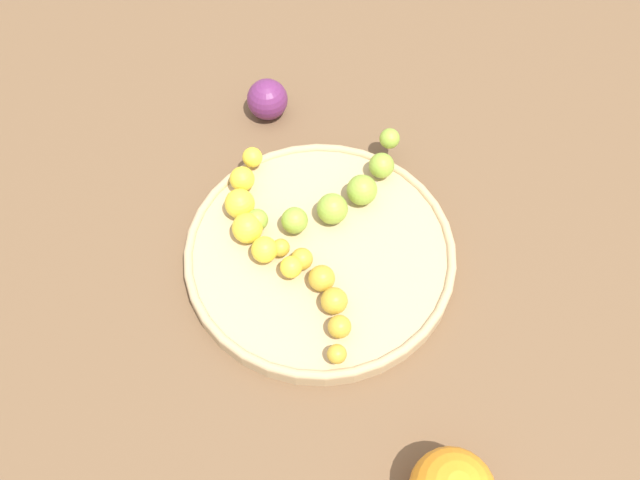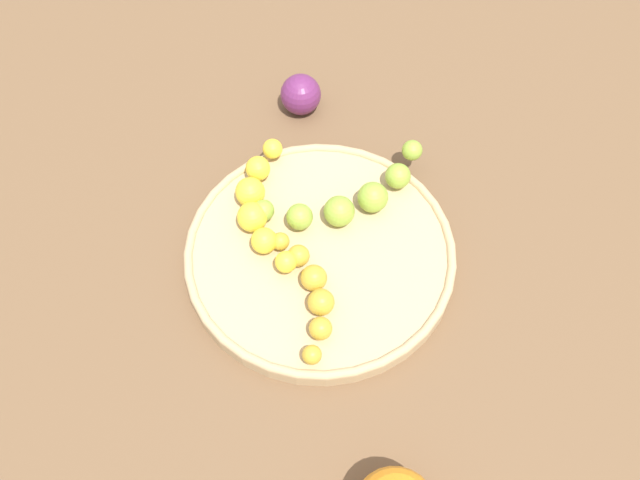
{
  "view_description": "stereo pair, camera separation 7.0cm",
  "coord_description": "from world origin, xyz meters",
  "px_view_note": "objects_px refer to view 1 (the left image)",
  "views": [
    {
      "loc": [
        -0.25,
        0.27,
        0.63
      ],
      "look_at": [
        0.0,
        0.0,
        0.04
      ],
      "focal_mm": 36.54,
      "sensor_mm": 36.0,
      "label": 1
    },
    {
      "loc": [
        -0.3,
        0.22,
        0.63
      ],
      "look_at": [
        0.0,
        0.0,
        0.04
      ],
      "focal_mm": 36.54,
      "sensor_mm": 36.0,
      "label": 2
    }
  ],
  "objects_px": {
    "fruit_bowl": "(320,252)",
    "plum_purple": "(267,99)",
    "banana_yellow": "(251,214)",
    "banana_green": "(341,193)",
    "banana_spotted": "(322,292)"
  },
  "relations": [
    {
      "from": "fruit_bowl",
      "to": "banana_spotted",
      "type": "bearing_deg",
      "value": 135.24
    },
    {
      "from": "banana_green",
      "to": "plum_purple",
      "type": "xyz_separation_m",
      "value": [
        0.17,
        -0.05,
        -0.01
      ]
    },
    {
      "from": "banana_spotted",
      "to": "banana_green",
      "type": "relative_size",
      "value": 0.68
    },
    {
      "from": "fruit_bowl",
      "to": "banana_yellow",
      "type": "relative_size",
      "value": 1.89
    },
    {
      "from": "fruit_bowl",
      "to": "banana_green",
      "type": "height_order",
      "value": "banana_green"
    },
    {
      "from": "banana_yellow",
      "to": "banana_green",
      "type": "xyz_separation_m",
      "value": [
        -0.05,
        -0.09,
        0.0
      ]
    },
    {
      "from": "banana_green",
      "to": "plum_purple",
      "type": "distance_m",
      "value": 0.18
    },
    {
      "from": "banana_yellow",
      "to": "banana_spotted",
      "type": "relative_size",
      "value": 1.09
    },
    {
      "from": "banana_green",
      "to": "plum_purple",
      "type": "bearing_deg",
      "value": 172.95
    },
    {
      "from": "banana_green",
      "to": "banana_spotted",
      "type": "bearing_deg",
      "value": -47.41
    },
    {
      "from": "banana_yellow",
      "to": "banana_green",
      "type": "bearing_deg",
      "value": 177.6
    },
    {
      "from": "banana_green",
      "to": "plum_purple",
      "type": "height_order",
      "value": "banana_green"
    },
    {
      "from": "fruit_bowl",
      "to": "plum_purple",
      "type": "xyz_separation_m",
      "value": [
        0.2,
        -0.11,
        0.01
      ]
    },
    {
      "from": "fruit_bowl",
      "to": "banana_yellow",
      "type": "xyz_separation_m",
      "value": [
        0.08,
        0.03,
        0.02
      ]
    },
    {
      "from": "banana_yellow",
      "to": "banana_green",
      "type": "relative_size",
      "value": 0.74
    }
  ]
}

